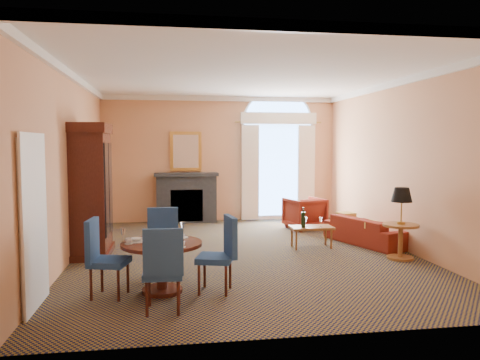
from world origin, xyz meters
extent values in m
plane|color=#111435|center=(0.00, 0.00, 0.00)|extent=(7.50, 7.50, 0.00)
cube|color=tan|center=(0.00, 3.75, 1.60)|extent=(6.00, 0.04, 3.20)
cube|color=tan|center=(-3.00, 0.00, 1.60)|extent=(0.04, 7.50, 3.20)
cube|color=tan|center=(3.00, 0.00, 1.60)|extent=(0.04, 7.50, 3.20)
cube|color=white|center=(0.00, 0.00, 3.20)|extent=(6.00, 7.50, 0.04)
cube|color=white|center=(0.00, 0.00, 3.14)|extent=(6.00, 7.50, 0.12)
cube|color=white|center=(-2.96, -2.40, 1.03)|extent=(0.08, 0.90, 2.06)
cube|color=#31353A|center=(-0.90, 3.55, 0.60)|extent=(1.50, 0.40, 1.20)
cube|color=#31353A|center=(-0.90, 3.52, 1.24)|extent=(1.60, 0.46, 0.08)
cube|color=gold|center=(-0.90, 3.72, 1.80)|extent=(0.80, 0.04, 1.00)
cube|color=silver|center=(-0.90, 3.70, 1.80)|extent=(0.64, 0.02, 0.84)
cube|color=white|center=(1.50, 3.73, 1.25)|extent=(1.90, 0.04, 2.50)
cube|color=#93BEF6|center=(1.50, 3.72, 1.25)|extent=(1.70, 0.02, 2.30)
cylinder|color=white|center=(1.50, 3.73, 2.50)|extent=(1.90, 0.04, 1.90)
cube|color=white|center=(0.75, 3.61, 1.25)|extent=(0.45, 0.06, 2.45)
cube|color=white|center=(2.25, 3.61, 1.25)|extent=(0.45, 0.06, 2.45)
cube|color=white|center=(1.50, 3.61, 2.65)|extent=(2.00, 0.08, 0.30)
cube|color=#36130C|center=(-2.72, 0.31, 1.09)|extent=(0.60, 1.09, 2.17)
cube|color=#36130C|center=(-2.72, 0.31, 2.26)|extent=(0.67, 1.19, 0.17)
cube|color=#36130C|center=(-2.72, 0.31, 0.05)|extent=(0.67, 1.19, 0.11)
cylinder|color=#36130C|center=(-1.45, -2.05, 0.66)|extent=(1.08, 1.08, 0.05)
cylinder|color=#36130C|center=(-1.45, -2.05, 0.32)|extent=(0.14, 0.14, 0.63)
cylinder|color=#36130C|center=(-1.45, -2.05, 0.03)|extent=(0.54, 0.54, 0.05)
cylinder|color=white|center=(-1.21, -1.81, 0.69)|extent=(0.24, 0.24, 0.01)
imported|color=white|center=(-1.21, -1.81, 0.71)|extent=(0.15, 0.15, 0.04)
imported|color=white|center=(-1.28, -1.66, 0.72)|extent=(0.09, 0.09, 0.07)
cylinder|color=white|center=(-1.78, -1.96, 0.69)|extent=(0.24, 0.24, 0.01)
imported|color=white|center=(-1.78, -1.96, 0.71)|extent=(0.15, 0.15, 0.04)
imported|color=white|center=(-1.88, -2.09, 0.72)|extent=(0.09, 0.09, 0.07)
cylinder|color=white|center=(-1.36, -2.38, 0.69)|extent=(0.24, 0.24, 0.01)
imported|color=white|center=(-1.36, -2.38, 0.71)|extent=(0.15, 0.15, 0.04)
imported|color=white|center=(-1.20, -2.40, 0.72)|extent=(0.09, 0.09, 0.07)
cube|color=navy|center=(-1.45, -1.39, 0.46)|extent=(0.54, 0.54, 0.08)
cube|color=navy|center=(-1.44, -1.19, 0.76)|extent=(0.46, 0.07, 0.55)
cylinder|color=#36130C|center=(-1.23, -1.26, 0.21)|extent=(0.04, 0.04, 0.42)
cylinder|color=#36130C|center=(-1.58, -1.18, 0.21)|extent=(0.04, 0.04, 0.42)
cylinder|color=#36130C|center=(-1.31, -1.61, 0.21)|extent=(0.04, 0.04, 0.42)
cylinder|color=#36130C|center=(-1.66, -1.53, 0.21)|extent=(0.04, 0.04, 0.42)
cube|color=navy|center=(-1.43, -2.77, 0.46)|extent=(0.48, 0.48, 0.08)
cube|color=navy|center=(-1.42, -2.97, 0.76)|extent=(0.46, 0.08, 0.55)
cylinder|color=#36130C|center=(-1.62, -2.94, 0.21)|extent=(0.04, 0.04, 0.42)
cylinder|color=#36130C|center=(-1.26, -2.95, 0.21)|extent=(0.04, 0.04, 0.42)
cylinder|color=#36130C|center=(-1.60, -2.58, 0.21)|extent=(0.04, 0.04, 0.42)
cylinder|color=#36130C|center=(-1.24, -2.59, 0.21)|extent=(0.04, 0.04, 0.42)
cube|color=navy|center=(-0.75, -2.15, 0.46)|extent=(0.57, 0.57, 0.08)
cube|color=navy|center=(-0.54, -2.17, 0.76)|extent=(0.13, 0.46, 0.55)
cylinder|color=#36130C|center=(-0.63, -2.37, 0.21)|extent=(0.04, 0.04, 0.42)
cylinder|color=#36130C|center=(-0.53, -2.02, 0.21)|extent=(0.04, 0.04, 0.42)
cylinder|color=#36130C|center=(-0.97, -2.27, 0.21)|extent=(0.04, 0.04, 0.42)
cylinder|color=#36130C|center=(-0.87, -1.92, 0.21)|extent=(0.04, 0.04, 0.42)
cube|color=navy|center=(-2.12, -2.12, 0.46)|extent=(0.56, 0.56, 0.08)
cube|color=navy|center=(-2.33, -2.15, 0.76)|extent=(0.12, 0.46, 0.55)
cylinder|color=#36130C|center=(-2.25, -1.91, 0.21)|extent=(0.04, 0.04, 0.42)
cylinder|color=#36130C|center=(-2.34, -2.25, 0.21)|extent=(0.04, 0.04, 0.42)
cylinder|color=#36130C|center=(-1.91, -2.00, 0.21)|extent=(0.04, 0.04, 0.42)
cylinder|color=#36130C|center=(-1.99, -2.34, 0.21)|extent=(0.04, 0.04, 0.42)
imported|color=maroon|center=(2.55, 0.43, 0.27)|extent=(1.29, 1.97, 0.54)
imported|color=maroon|center=(1.79, 2.21, 0.37)|extent=(0.98, 0.99, 0.74)
cube|color=#985D2D|center=(1.35, 0.27, 0.39)|extent=(0.81, 0.46, 0.04)
cylinder|color=#985D2D|center=(1.01, 0.10, 0.18)|extent=(0.04, 0.04, 0.36)
cylinder|color=#985D2D|center=(1.69, 0.10, 0.18)|extent=(0.04, 0.04, 0.36)
cylinder|color=#985D2D|center=(1.01, 0.43, 0.18)|extent=(0.04, 0.04, 0.36)
cylinder|color=#985D2D|center=(1.69, 0.43, 0.18)|extent=(0.04, 0.04, 0.36)
cylinder|color=#985D2D|center=(2.60, -0.83, 0.59)|extent=(0.61, 0.61, 0.04)
cylinder|color=#985D2D|center=(2.60, -0.83, 0.29)|extent=(0.08, 0.08, 0.57)
cylinder|color=#985D2D|center=(2.60, -0.83, 0.02)|extent=(0.45, 0.45, 0.04)
camera|label=1|loc=(-1.36, -8.28, 1.99)|focal=35.00mm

